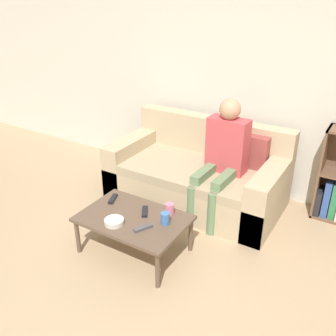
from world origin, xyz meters
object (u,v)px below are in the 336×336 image
Objects in this scene: cup_near at (170,209)px; tv_remote_2 at (145,211)px; cup_far at (165,218)px; couch at (198,176)px; person_adult at (224,150)px; tv_remote_0 at (113,199)px; coffee_table at (134,220)px; snack_bowl at (114,222)px; tv_remote_1 at (143,228)px.

cup_near reaches higher than tv_remote_2.
cup_far is (0.05, -0.16, 0.00)m from cup_near.
person_adult is (0.32, -0.08, 0.43)m from couch.
cup_far is 0.26m from tv_remote_2.
cup_near reaches higher than tv_remote_0.
cup_far is (0.29, 0.06, 0.09)m from coffee_table.
couch reaches higher than cup_near.
person_adult reaches higher than couch.
couch is at bearing 83.95° from snack_bowl.
couch is 1.08m from tv_remote_0.
snack_bowl is at bearing -96.05° from couch.
tv_remote_0 is (-0.64, 0.08, -0.04)m from cup_far.
person_adult is 0.90m from cup_near.
couch is 11.09× the size of snack_bowl.
cup_far is at bearing -28.36° from tv_remote_0.
person_adult reaches higher than cup_far.
person_adult is at bearing 84.89° from cup_far.
tv_remote_1 reaches higher than coffee_table.
tv_remote_1 is at bearing -98.34° from person_adult.
tv_remote_0 and tv_remote_1 have the same top height.
tv_remote_1 is 0.27m from snack_bowl.
snack_bowl is (0.27, -0.31, 0.01)m from tv_remote_0.
tv_remote_0 is at bearing 173.01° from cup_far.
couch reaches higher than tv_remote_2.
snack_bowl is at bearing -145.80° from tv_remote_2.
tv_remote_2 is at bearing 147.96° from tv_remote_1.
tv_remote_0 is (-0.59, -0.08, -0.04)m from cup_near.
coffee_table is 0.77× the size of person_adult.
cup_far is (-0.09, -1.00, -0.29)m from person_adult.
coffee_table is 0.13m from tv_remote_2.
couch is 0.95m from cup_near.
tv_remote_0 is at bearing 143.65° from tv_remote_2.
cup_far is 0.62× the size of tv_remote_0.
person_adult is at bearing -14.41° from couch.
couch is 18.55× the size of cup_near.
snack_bowl is (-0.12, -0.29, 0.01)m from tv_remote_2.
coffee_table is 5.56× the size of snack_bowl.
tv_remote_1 is (0.12, -1.24, 0.09)m from couch.
coffee_table is (-0.06, -1.14, 0.04)m from couch.
tv_remote_0 is 0.41m from snack_bowl.
tv_remote_0 is 1.01× the size of tv_remote_1.
coffee_table is at bearing -167.91° from cup_far.
snack_bowl is (-0.46, -1.23, -0.33)m from person_adult.
tv_remote_1 and tv_remote_2 have the same top height.
tv_remote_1 is at bearing -84.58° from couch.
tv_remote_2 is at bearing 69.76° from coffee_table.
tv_remote_2 is (-0.02, -1.03, 0.09)m from couch.
snack_bowl is at bearing -115.23° from coffee_table.
snack_bowl is at bearing -129.90° from cup_near.
person_adult is 1.04m from cup_far.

